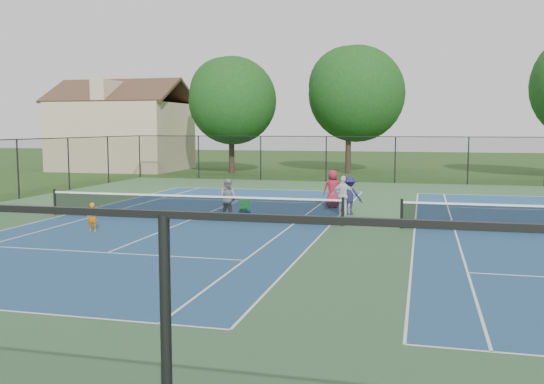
% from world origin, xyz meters
% --- Properties ---
extents(ground, '(140.00, 140.00, 0.00)m').
position_xyz_m(ground, '(0.00, 0.00, 0.00)').
color(ground, '#234716').
rests_on(ground, ground).
extents(court_pad, '(36.00, 36.00, 0.01)m').
position_xyz_m(court_pad, '(0.00, 0.00, 0.00)').
color(court_pad, '#335B34').
rests_on(court_pad, ground).
extents(tennis_court_left, '(12.00, 23.83, 1.07)m').
position_xyz_m(tennis_court_left, '(-7.00, 0.00, 0.10)').
color(tennis_court_left, navy).
rests_on(tennis_court_left, ground).
extents(perimeter_fence, '(36.08, 36.08, 3.02)m').
position_xyz_m(perimeter_fence, '(0.00, 0.00, 1.60)').
color(perimeter_fence, black).
rests_on(perimeter_fence, ground).
extents(tree_back_a, '(6.80, 6.80, 9.15)m').
position_xyz_m(tree_back_a, '(-13.00, 24.00, 6.04)').
color(tree_back_a, '#2D2116').
rests_on(tree_back_a, ground).
extents(tree_back_b, '(7.60, 7.60, 10.03)m').
position_xyz_m(tree_back_b, '(-4.00, 26.00, 6.60)').
color(tree_back_b, '#2D2116').
rests_on(tree_back_b, ground).
extents(clapboard_house, '(10.80, 8.10, 7.65)m').
position_xyz_m(clapboard_house, '(-23.00, 25.00, 3.09)').
color(clapboard_house, tan).
rests_on(clapboard_house, ground).
extents(child_player, '(0.41, 0.31, 1.01)m').
position_xyz_m(child_player, '(-9.30, -3.27, 0.51)').
color(child_player, orange).
rests_on(child_player, ground).
extents(instructor, '(0.89, 0.77, 1.58)m').
position_xyz_m(instructor, '(-5.72, 0.80, 0.79)').
color(instructor, gray).
rests_on(instructor, ground).
extents(bystander_a, '(0.96, 0.41, 1.62)m').
position_xyz_m(bystander_a, '(-1.40, 2.90, 0.81)').
color(bystander_a, silver).
rests_on(bystander_a, ground).
extents(bystander_b, '(1.06, 0.65, 1.60)m').
position_xyz_m(bystander_b, '(-1.17, 3.01, 0.80)').
color(bystander_b, '#1C1B3C').
rests_on(bystander_b, ground).
extents(bystander_c, '(0.95, 0.76, 1.71)m').
position_xyz_m(bystander_c, '(-2.16, 5.01, 0.85)').
color(bystander_c, maroon).
rests_on(bystander_c, ground).
extents(ball_crate, '(0.41, 0.32, 0.32)m').
position_xyz_m(ball_crate, '(-5.08, 1.02, 0.16)').
color(ball_crate, navy).
rests_on(ball_crate, ground).
extents(ball_hopper, '(0.39, 0.34, 0.43)m').
position_xyz_m(ball_hopper, '(-5.08, 1.02, 0.53)').
color(ball_hopper, green).
rests_on(ball_hopper, ball_crate).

